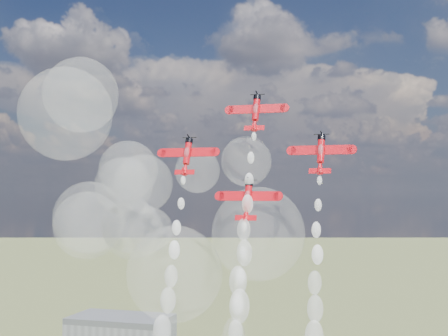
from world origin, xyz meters
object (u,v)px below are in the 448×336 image
plane_lead (256,112)px  plane_right (321,153)px  hangar (121,329)px  plane_slot (248,199)px  plane_left (187,155)px

plane_lead → plane_right: plane_lead is taller
hangar → plane_slot: size_ratio=4.13×
hangar → plane_slot: 213.44m
plane_lead → plane_left: size_ratio=1.00×
hangar → plane_lead: size_ratio=4.13×
hangar → plane_left: bearing=-60.2°
hangar → plane_left: plane_left is taller
plane_lead → plane_slot: size_ratio=1.00×
plane_lead → plane_right: bearing=-14.2°
plane_lead → plane_slot: plane_lead is taller
plane_right → plane_lead: bearing=165.8°
plane_slot → plane_left: bearing=165.8°
plane_right → plane_slot: (-14.13, -3.58, -9.22)m
plane_lead → plane_right: size_ratio=1.00×
plane_left → plane_right: bearing=0.0°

